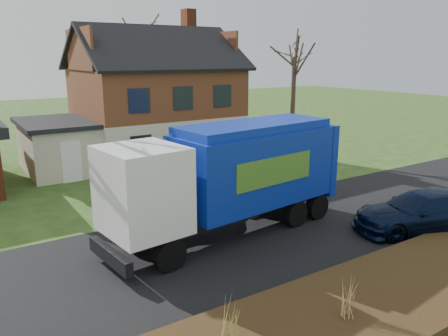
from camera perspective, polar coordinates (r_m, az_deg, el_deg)
ground at (r=16.17m, az=5.61°, el=-8.48°), size 120.00×120.00×0.00m
road at (r=16.17m, az=5.61°, el=-8.45°), size 80.00×7.00×0.02m
mulch_verge at (r=12.83m, az=20.95°, el=-15.13°), size 80.00×3.50×0.30m
main_house at (r=27.83m, az=-9.85°, el=9.56°), size 12.95×8.95×9.26m
garbage_truck at (r=15.44m, az=1.25°, el=-0.56°), size 9.48×3.53×3.97m
silver_sedan at (r=17.73m, az=-6.01°, el=-3.76°), size 4.95×2.93×1.54m
navy_wagon at (r=17.64m, az=24.43°, el=-5.23°), size 5.48×3.76×1.47m
tree_front_east at (r=27.90m, az=9.30°, el=16.25°), size 3.22×3.22×8.94m
tree_back at (r=37.51m, az=-10.85°, el=17.89°), size 3.30×3.30×10.46m
grass_clump_west at (r=9.82m, az=0.96°, el=-19.47°), size 0.37×0.31×0.99m
grass_clump_mid at (r=11.06m, az=16.23°, el=-15.87°), size 0.36×0.29×1.00m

